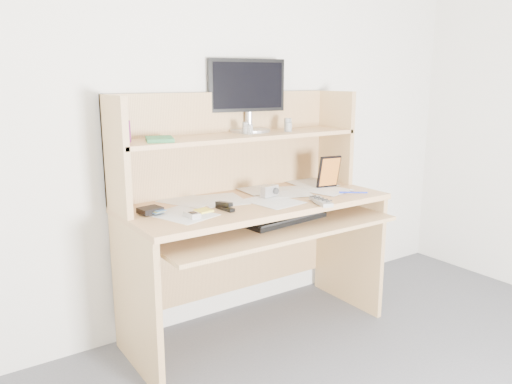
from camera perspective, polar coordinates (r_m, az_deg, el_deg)
back_wall at (r=2.82m, az=-3.69°, el=10.32°), size 3.60×0.04×2.50m
desk at (r=2.70m, az=-0.92°, el=-1.72°), size 1.40×0.70×1.30m
paper_clutter at (r=2.62m, az=0.05°, el=-0.85°), size 1.32×0.54×0.01m
keyboard at (r=2.59m, az=3.24°, el=-3.02°), size 0.48×0.22×0.03m
tv_remote at (r=2.55m, az=7.42°, el=-1.05°), size 0.11×0.20×0.02m
flip_phone at (r=2.30m, az=-7.35°, el=-2.49°), size 0.05×0.09×0.02m
stapler at (r=2.41m, az=-3.57°, el=-1.55°), size 0.05×0.12×0.04m
wallet at (r=2.39m, az=-12.01°, el=-2.04°), size 0.11×0.10×0.03m
sticky_note_pad at (r=2.40m, az=-6.05°, el=-2.15°), size 0.08×0.08×0.01m
digital_camera at (r=2.66m, az=1.55°, el=0.12°), size 0.10×0.05×0.06m
game_case at (r=2.90m, az=8.32°, el=2.30°), size 0.13×0.04×0.19m
blue_pen at (r=2.80m, az=11.05°, el=-0.05°), size 0.13×0.10×0.01m
card_box at (r=2.41m, az=-15.00°, el=6.69°), size 0.08×0.04×0.10m
shelf_book at (r=2.43m, az=-10.97°, el=5.94°), size 0.17×0.20×0.02m
chip_stack_a at (r=2.69m, az=-0.75°, el=7.18°), size 0.05×0.05×0.05m
chip_stack_b at (r=2.70m, az=-1.16°, el=7.31°), size 0.04×0.04×0.06m
chip_stack_c at (r=2.82m, az=3.72°, el=7.41°), size 0.05×0.05×0.05m
chip_stack_d at (r=2.85m, az=3.65°, el=7.68°), size 0.05×0.05×0.07m
monitor at (r=2.83m, az=-0.98°, el=11.23°), size 0.46×0.23×0.40m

